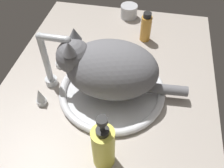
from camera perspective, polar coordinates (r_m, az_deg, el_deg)
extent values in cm
cube|color=#ADA399|center=(77.91, -2.20, -5.63)|extent=(114.00, 70.75, 3.00)
torus|color=white|center=(79.10, 0.00, -1.38)|extent=(34.09, 34.09, 2.33)
cylinder|color=white|center=(79.76, 0.00, -1.78)|extent=(30.59, 30.59, 0.60)
cylinder|color=silver|center=(84.20, -13.88, 0.70)|extent=(4.00, 4.00, 2.32)
cylinder|color=silver|center=(77.59, -15.16, 5.59)|extent=(2.00, 2.00, 17.12)
sphere|color=silver|center=(72.35, -16.50, 10.60)|extent=(2.20, 2.20, 2.20)
cylinder|color=silver|center=(70.75, -13.50, 10.37)|extent=(2.00, 8.04, 2.00)
sphere|color=silver|center=(69.34, -10.38, 10.10)|extent=(2.10, 2.10, 2.10)
cylinder|color=silver|center=(79.59, -15.98, -3.95)|extent=(3.20, 3.20, 1.60)
cone|color=silver|center=(77.23, -16.45, -2.50)|extent=(2.88, 2.88, 4.69)
cylinder|color=silver|center=(89.90, -11.93, 4.51)|extent=(3.20, 3.20, 1.60)
cone|color=silver|center=(87.82, -12.25, 6.00)|extent=(2.88, 2.88, 4.69)
ellipsoid|color=slate|center=(72.29, 0.00, 3.46)|extent=(21.32, 28.70, 16.35)
sphere|color=slate|center=(71.67, -8.82, 6.34)|extent=(10.36, 10.36, 10.36)
cone|color=slate|center=(65.85, -10.00, 8.17)|extent=(3.94, 3.94, 3.89)
cone|color=slate|center=(70.52, -8.74, 11.39)|extent=(3.94, 3.94, 3.89)
ellipsoid|color=silver|center=(73.40, -11.67, 5.93)|extent=(4.54, 3.38, 3.32)
ellipsoid|color=silver|center=(74.37, -7.39, 3.66)|extent=(11.26, 8.37, 8.99)
cylinder|color=slate|center=(77.34, 12.20, -1.22)|extent=(4.05, 13.87, 3.20)
cylinder|color=#B2B5BA|center=(112.47, 3.95, 16.24)|extent=(7.19, 7.19, 4.60)
cylinder|color=silver|center=(111.04, 4.03, 17.47)|extent=(7.33, 7.33, 1.00)
cylinder|color=#E5DB4C|center=(61.36, -2.01, -14.49)|extent=(5.63, 5.63, 13.50)
cylinder|color=black|center=(54.96, -2.21, -10.93)|extent=(3.10, 3.10, 1.20)
cylinder|color=black|center=(53.17, -2.28, -9.76)|extent=(1.13, 1.13, 2.99)
cylinder|color=black|center=(51.42, -2.35, -8.51)|extent=(2.53, 2.53, 1.20)
cylinder|color=gold|center=(98.17, 7.84, 12.59)|extent=(4.11, 4.11, 10.12)
cylinder|color=black|center=(94.90, 8.22, 15.52)|extent=(3.08, 3.08, 1.80)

